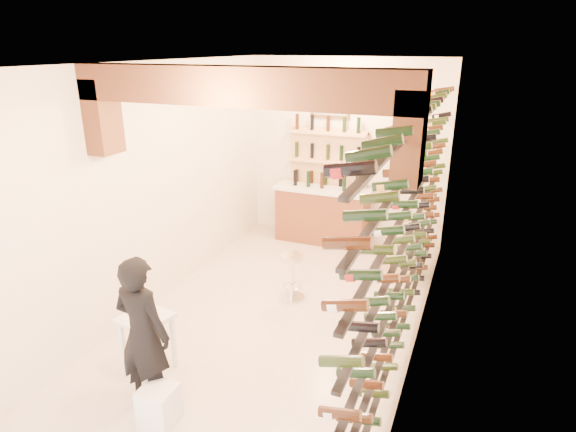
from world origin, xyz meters
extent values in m
plane|color=beige|center=(0.00, 0.00, 0.00)|extent=(6.00, 6.00, 0.00)
cube|color=white|center=(0.00, 3.00, 1.60)|extent=(3.50, 0.02, 3.20)
cube|color=white|center=(0.00, -3.00, 1.60)|extent=(3.50, 0.02, 3.20)
cube|color=white|center=(-1.75, 0.00, 1.60)|extent=(0.02, 6.00, 3.20)
cube|color=white|center=(1.75, 0.00, 1.60)|extent=(0.02, 6.00, 3.20)
cube|color=#AF4D3E|center=(0.00, 0.00, 3.20)|extent=(3.50, 6.00, 0.02)
cube|color=#955534|center=(0.00, -1.00, 3.02)|extent=(3.50, 0.35, 0.36)
cube|color=#955534|center=(-1.63, -1.00, 2.65)|extent=(0.24, 0.35, 0.80)
cube|color=#955534|center=(1.63, -1.00, 2.65)|extent=(0.24, 0.35, 0.80)
cube|color=black|center=(1.59, 0.00, 0.25)|extent=(0.06, 5.70, 0.03)
cube|color=black|center=(1.59, 0.00, 0.65)|extent=(0.06, 5.70, 0.03)
cube|color=black|center=(1.59, 0.00, 1.05)|extent=(0.06, 5.70, 0.03)
cube|color=black|center=(1.59, 0.00, 1.45)|extent=(0.06, 5.70, 0.03)
cube|color=black|center=(1.59, 0.00, 1.85)|extent=(0.06, 5.70, 0.03)
cube|color=black|center=(1.59, 0.00, 2.25)|extent=(0.06, 5.70, 0.03)
cube|color=black|center=(1.59, 0.00, 2.65)|extent=(0.06, 5.70, 0.03)
cube|color=brown|center=(-0.30, 2.65, 0.48)|extent=(1.60, 0.55, 0.96)
cube|color=white|center=(-0.30, 2.65, 0.98)|extent=(1.70, 0.62, 0.05)
cube|color=#E3B47F|center=(-0.30, 2.92, 1.00)|extent=(1.40, 0.10, 2.00)
cube|color=#E3B47F|center=(-0.30, 2.82, 0.45)|extent=(1.40, 0.28, 0.04)
cube|color=#E3B47F|center=(-0.30, 2.82, 0.95)|extent=(1.40, 0.28, 0.04)
cube|color=#E3B47F|center=(-0.30, 2.82, 1.45)|extent=(1.40, 0.28, 0.04)
cube|color=#E3B47F|center=(-0.30, 2.82, 1.95)|extent=(1.40, 0.28, 0.04)
cube|color=brown|center=(-0.30, 2.97, 2.45)|extent=(0.70, 0.04, 0.55)
cube|color=#99998C|center=(-0.30, 2.94, 2.45)|extent=(0.60, 0.01, 0.45)
cube|color=white|center=(-0.87, -1.56, 0.65)|extent=(0.54, 0.54, 0.04)
cube|color=white|center=(-1.09, -1.71, 0.31)|extent=(0.04, 0.04, 0.63)
cube|color=white|center=(-0.73, -1.78, 0.31)|extent=(0.04, 0.04, 0.63)
cube|color=white|center=(-1.02, -1.34, 0.31)|extent=(0.04, 0.04, 0.63)
cube|color=white|center=(-0.66, -1.42, 0.31)|extent=(0.04, 0.04, 0.63)
cylinder|color=white|center=(-0.83, -1.55, 0.68)|extent=(0.21, 0.21, 0.01)
cylinder|color=#BF7266|center=(-0.83, -1.55, 0.69)|extent=(0.16, 0.16, 0.02)
cube|color=white|center=(-1.03, -1.67, 0.68)|extent=(0.12, 0.12, 0.01)
cylinder|color=white|center=(-1.01, -1.43, 0.67)|extent=(0.06, 0.06, 0.00)
cylinder|color=white|center=(-1.01, -1.43, 0.72)|extent=(0.01, 0.01, 0.08)
cone|color=#50060A|center=(-1.01, -1.43, 0.78)|extent=(0.07, 0.07, 0.07)
cube|color=white|center=(-0.29, -2.18, 0.20)|extent=(0.32, 0.32, 0.39)
imported|color=black|center=(-0.54, -2.00, 0.80)|extent=(0.61, 0.42, 1.60)
cylinder|color=silver|center=(-0.02, 0.49, 0.01)|extent=(0.35, 0.35, 0.03)
cylinder|color=silver|center=(-0.02, 0.49, 0.32)|extent=(0.07, 0.07, 0.60)
cylinder|color=silver|center=(-0.02, 0.49, 0.64)|extent=(0.33, 0.33, 0.06)
torus|color=silver|center=(-0.02, 0.49, 0.19)|extent=(0.26, 0.26, 0.02)
cube|color=tan|center=(1.26, 1.83, 0.15)|extent=(0.59, 0.49, 0.30)
cube|color=tan|center=(1.26, 1.83, 0.45)|extent=(0.52, 0.37, 0.29)
camera|label=1|loc=(2.20, -5.08, 3.39)|focal=29.93mm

